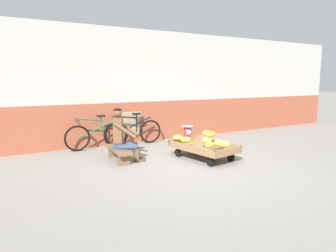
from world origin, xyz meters
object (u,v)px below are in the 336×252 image
(vendor_seated, at_px, (122,135))
(weighing_scale, at_px, (187,131))
(low_bench, at_px, (119,152))
(plastic_crate, at_px, (187,143))
(banana_cart, at_px, (204,148))
(bicycle_far_left, at_px, (133,132))
(sign_board, at_px, (128,128))
(bicycle_near_left, at_px, (98,135))

(vendor_seated, distance_m, weighing_scale, 1.85)
(low_bench, height_order, plastic_crate, plastic_crate)
(banana_cart, bearing_deg, bicycle_far_left, 109.78)
(vendor_seated, relative_size, sign_board, 1.30)
(bicycle_near_left, bearing_deg, vendor_seated, -84.42)
(bicycle_near_left, xyz_separation_m, sign_board, (0.92, 0.25, 0.08))
(bicycle_near_left, bearing_deg, bicycle_far_left, 0.63)
(weighing_scale, distance_m, bicycle_near_left, 2.27)
(low_bench, relative_size, vendor_seated, 0.98)
(sign_board, bearing_deg, vendor_seated, -115.58)
(vendor_seated, bearing_deg, low_bench, 153.18)
(weighing_scale, xyz_separation_m, bicycle_far_left, (-0.98, 1.15, -0.10))
(low_bench, bearing_deg, plastic_crate, 6.28)
(vendor_seated, relative_size, bicycle_far_left, 0.69)
(weighing_scale, bearing_deg, low_bench, -173.76)
(low_bench, height_order, bicycle_far_left, bicycle_far_left)
(bicycle_far_left, bearing_deg, vendor_seated, -121.04)
(vendor_seated, relative_size, bicycle_near_left, 0.69)
(banana_cart, height_order, plastic_crate, banana_cart)
(vendor_seated, bearing_deg, banana_cart, -24.62)
(sign_board, bearing_deg, weighing_scale, -53.19)
(vendor_seated, relative_size, plastic_crate, 3.17)
(weighing_scale, relative_size, bicycle_far_left, 0.18)
(banana_cart, xyz_separation_m, weighing_scale, (0.21, 0.99, 0.21))
(vendor_seated, height_order, sign_board, vendor_seated)
(banana_cart, relative_size, weighing_scale, 5.18)
(plastic_crate, distance_m, sign_board, 1.76)
(low_bench, xyz_separation_m, bicycle_far_left, (0.92, 1.36, 0.15))
(weighing_scale, height_order, bicycle_near_left, bicycle_near_left)
(sign_board, bearing_deg, bicycle_near_left, -164.80)
(banana_cart, xyz_separation_m, vendor_seated, (-1.61, 0.74, 0.33))
(low_bench, relative_size, sign_board, 1.28)
(low_bench, bearing_deg, vendor_seated, -26.82)
(vendor_seated, xyz_separation_m, weighing_scale, (1.83, 0.25, -0.11))
(vendor_seated, height_order, bicycle_far_left, vendor_seated)
(weighing_scale, bearing_deg, vendor_seated, -172.26)
(bicycle_near_left, height_order, bicycle_far_left, same)
(plastic_crate, distance_m, bicycle_far_left, 1.53)
(bicycle_near_left, xyz_separation_m, bicycle_far_left, (0.98, 0.01, 0.00))
(vendor_seated, height_order, plastic_crate, vendor_seated)
(bicycle_far_left, xyz_separation_m, sign_board, (-0.06, 0.24, 0.08))
(bicycle_near_left, bearing_deg, weighing_scale, -30.19)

